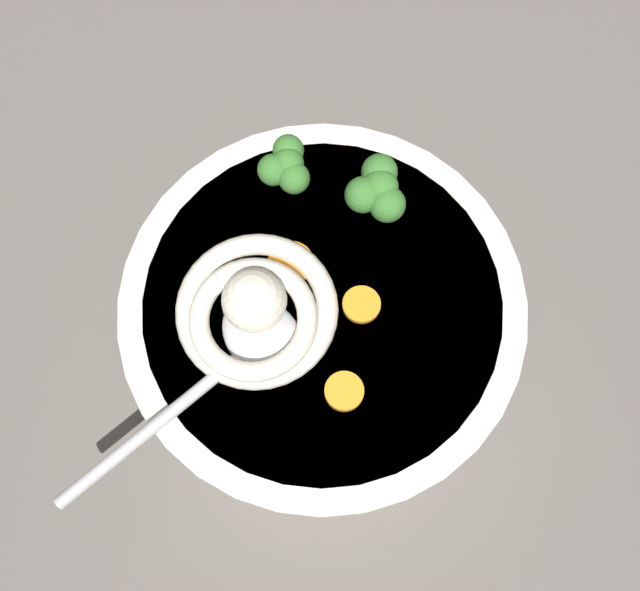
# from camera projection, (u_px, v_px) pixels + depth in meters

# --- Properties ---
(table_slab) EXTENTS (1.25, 1.25, 0.04)m
(table_slab) POSITION_uv_depth(u_px,v_px,m) (310.00, 340.00, 0.51)
(table_slab) COLOR #5B5651
(table_slab) RESTS_ON ground
(soup_bowl) EXTENTS (0.26, 0.26, 0.06)m
(soup_bowl) POSITION_uv_depth(u_px,v_px,m) (320.00, 310.00, 0.46)
(soup_bowl) COLOR silver
(soup_bowl) RESTS_ON table_slab
(noodle_pile) EXTENTS (0.11, 0.11, 0.04)m
(noodle_pile) POSITION_uv_depth(u_px,v_px,m) (255.00, 309.00, 0.41)
(noodle_pile) COLOR silver
(noodle_pile) RESTS_ON soup_bowl
(soup_spoon) EXTENTS (0.09, 0.17, 0.02)m
(soup_spoon) POSITION_uv_depth(u_px,v_px,m) (246.00, 352.00, 0.41)
(soup_spoon) COLOR #B7B7BC
(soup_spoon) RESTS_ON soup_bowl
(broccoli_floret_front) EXTENTS (0.04, 0.03, 0.03)m
(broccoli_floret_front) POSITION_uv_depth(u_px,v_px,m) (286.00, 166.00, 0.44)
(broccoli_floret_front) COLOR #7A9E60
(broccoli_floret_front) RESTS_ON soup_bowl
(broccoli_floret_right) EXTENTS (0.05, 0.04, 0.04)m
(broccoli_floret_right) POSITION_uv_depth(u_px,v_px,m) (377.00, 190.00, 0.43)
(broccoli_floret_right) COLOR #7A9E60
(broccoli_floret_right) RESTS_ON soup_bowl
(carrot_slice_extra_b) EXTENTS (0.02, 0.02, 0.01)m
(carrot_slice_extra_b) POSITION_uv_depth(u_px,v_px,m) (341.00, 393.00, 0.41)
(carrot_slice_extra_b) COLOR orange
(carrot_slice_extra_b) RESTS_ON soup_bowl
(carrot_slice_center) EXTENTS (0.03, 0.03, 0.01)m
(carrot_slice_center) POSITION_uv_depth(u_px,v_px,m) (293.00, 263.00, 0.43)
(carrot_slice_center) COLOR orange
(carrot_slice_center) RESTS_ON soup_bowl
(carrot_slice_near_spoon) EXTENTS (0.02, 0.02, 0.00)m
(carrot_slice_near_spoon) POSITION_uv_depth(u_px,v_px,m) (361.00, 305.00, 0.43)
(carrot_slice_near_spoon) COLOR orange
(carrot_slice_near_spoon) RESTS_ON soup_bowl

